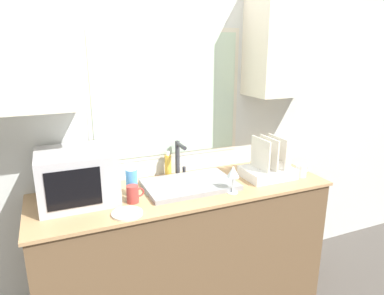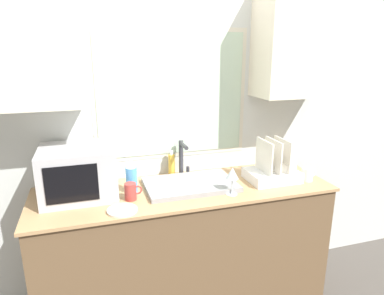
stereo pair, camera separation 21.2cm
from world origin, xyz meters
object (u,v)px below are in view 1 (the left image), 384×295
wine_glass (233,173)px  spray_bottle (132,178)px  mug_near_sink (133,194)px  soap_bottle (168,165)px  faucet (179,156)px  microwave (77,176)px  dish_rack (269,168)px

wine_glass → spray_bottle: bearing=159.6°
spray_bottle → mug_near_sink: bearing=-100.5°
spray_bottle → soap_bottle: (0.31, 0.21, -0.02)m
soap_bottle → wine_glass: (0.28, -0.43, 0.05)m
soap_bottle → faucet: bearing=-21.9°
microwave → spray_bottle: bearing=-8.5°
soap_bottle → microwave: bearing=-165.2°
microwave → mug_near_sink: 0.35m
faucet → soap_bottle: (-0.07, 0.03, -0.07)m
faucet → spray_bottle: size_ratio=1.15×
dish_rack → mug_near_sink: bearing=-178.2°
dish_rack → spray_bottle: (-0.96, 0.08, 0.04)m
microwave → wine_glass: microwave is taller
microwave → dish_rack: (1.28, -0.13, -0.08)m
spray_bottle → wine_glass: bearing=-20.4°
soap_bottle → mug_near_sink: 0.46m
microwave → dish_rack: size_ratio=1.28×
soap_bottle → wine_glass: soap_bottle is taller
microwave → mug_near_sink: microwave is taller
wine_glass → faucet: bearing=117.2°
dish_rack → soap_bottle: 0.72m
mug_near_sink → soap_bottle: bearing=44.2°
microwave → soap_bottle: (0.63, 0.16, -0.07)m
microwave → dish_rack: microwave is taller
spray_bottle → wine_glass: size_ratio=1.26×
spray_bottle → wine_glass: spray_bottle is taller
faucet → wine_glass: (0.21, -0.40, -0.01)m
mug_near_sink → wine_glass: (0.61, -0.11, 0.08)m
dish_rack → wine_glass: bearing=-159.4°
microwave → spray_bottle: microwave is taller
dish_rack → wine_glass: 0.40m
faucet → soap_bottle: bearing=158.1°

